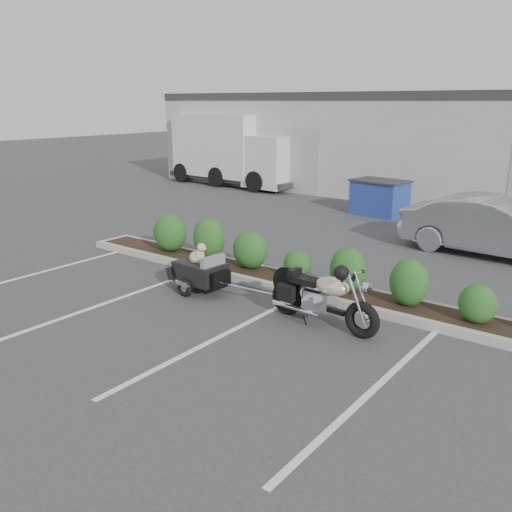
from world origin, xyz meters
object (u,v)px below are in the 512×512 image
Objects in this scene: motorcycle at (322,298)px; sedan at (494,227)px; dumpster at (379,197)px; pet_trailer at (200,271)px; delivery_truck at (236,151)px.

motorcycle is 6.40m from sedan.
sedan is 5.24m from dumpster.
sedan is at bearing -26.27° from dumpster.
pet_trailer is 14.46m from delivery_truck.
delivery_truck is (-8.55, 11.61, 1.06)m from pet_trailer.
motorcycle is 2.78m from pet_trailer.
delivery_truck is at bearing 171.26° from dumpster.
motorcycle is 0.31× the size of delivery_truck.
motorcycle is at bearing -41.91° from delivery_truck.
dumpster is (-4.34, 2.93, -0.13)m from sedan.
pet_trailer is 0.90× the size of dumpster.
motorcycle reaches higher than pet_trailer.
sedan is at bearing 84.27° from motorcycle.
delivery_truck is at bearing 130.50° from pet_trailer.
dumpster is at bearing 97.00° from pet_trailer.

